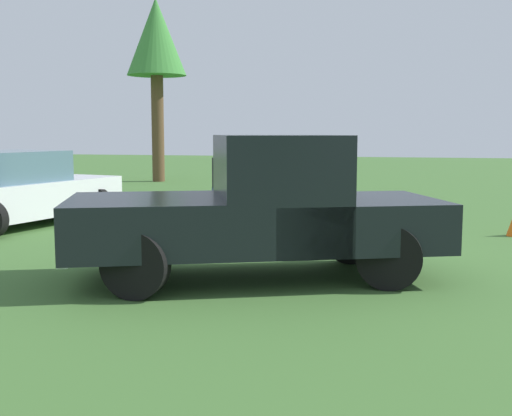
{
  "coord_description": "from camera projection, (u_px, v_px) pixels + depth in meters",
  "views": [
    {
      "loc": [
        -1.55,
        8.26,
        1.84
      ],
      "look_at": [
        0.3,
        0.64,
        0.9
      ],
      "focal_mm": 44.43,
      "sensor_mm": 36.0,
      "label": 1
    }
  ],
  "objects": [
    {
      "name": "tree_side",
      "position": [
        156.0,
        42.0,
        23.27
      ],
      "size": [
        2.19,
        2.19,
        6.74
      ],
      "color": "brown",
      "rests_on": "ground_plane"
    },
    {
      "name": "sedan_near",
      "position": [
        15.0,
        191.0,
        12.53
      ],
      "size": [
        2.8,
        4.6,
        1.48
      ],
      "rotation": [
        0.0,
        0.0,
        4.51
      ],
      "color": "black",
      "rests_on": "ground_plane"
    },
    {
      "name": "ground_plane",
      "position": [
        289.0,
        269.0,
        8.55
      ],
      "size": [
        80.0,
        80.0,
        0.0
      ],
      "primitive_type": "plane",
      "color": "#3D662D"
    },
    {
      "name": "pickup_truck",
      "position": [
        265.0,
        206.0,
        7.9
      ],
      "size": [
        4.93,
        3.42,
        1.8
      ],
      "rotation": [
        0.0,
        0.0,
        0.38
      ],
      "color": "black",
      "rests_on": "ground_plane"
    },
    {
      "name": "person_bystander",
      "position": [
        220.0,
        181.0,
        12.35
      ],
      "size": [
        0.34,
        0.33,
        1.6
      ],
      "rotation": [
        0.0,
        0.0,
        1.6
      ],
      "color": "navy",
      "rests_on": "ground_plane"
    }
  ]
}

